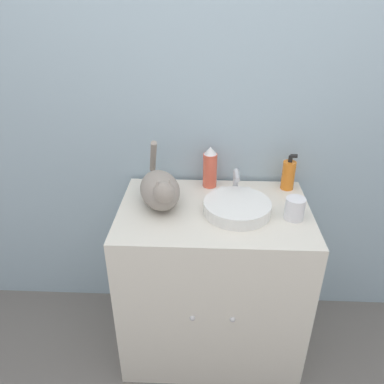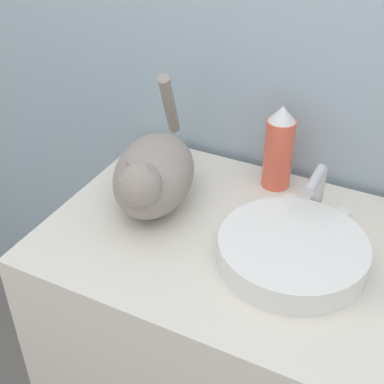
{
  "view_description": "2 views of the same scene",
  "coord_description": "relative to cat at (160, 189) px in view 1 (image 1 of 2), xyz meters",
  "views": [
    {
      "loc": [
        -0.04,
        -1.12,
        1.67
      ],
      "look_at": [
        -0.1,
        0.24,
        0.92
      ],
      "focal_mm": 35.0,
      "sensor_mm": 36.0,
      "label": 1
    },
    {
      "loc": [
        0.27,
        -0.53,
        1.52
      ],
      "look_at": [
        -0.11,
        0.23,
        0.93
      ],
      "focal_mm": 50.0,
      "sensor_mm": 36.0,
      "label": 2
    }
  ],
  "objects": [
    {
      "name": "cup",
      "position": [
        0.57,
        -0.08,
        -0.03
      ],
      "size": [
        0.08,
        0.08,
        0.09
      ],
      "color": "white",
      "rests_on": "vanity_cabinet"
    },
    {
      "name": "wall_back",
      "position": [
        0.24,
        0.3,
        0.36
      ],
      "size": [
        6.0,
        0.05,
        2.5
      ],
      "color": "#9EB7C6",
      "rests_on": "ground_plane"
    },
    {
      "name": "spray_bottle",
      "position": [
        0.22,
        0.2,
        0.02
      ],
      "size": [
        0.07,
        0.07,
        0.2
      ],
      "color": "#EF6047",
      "rests_on": "vanity_cabinet"
    },
    {
      "name": "cat",
      "position": [
        0.0,
        0.0,
        0.0
      ],
      "size": [
        0.24,
        0.39,
        0.26
      ],
      "rotation": [
        0.0,
        0.0,
        -1.29
      ],
      "color": "gray",
      "rests_on": "vanity_cabinet"
    },
    {
      "name": "sink_basin",
      "position": [
        0.33,
        -0.05,
        -0.05
      ],
      "size": [
        0.29,
        0.29,
        0.05
      ],
      "color": "white",
      "rests_on": "vanity_cabinet"
    },
    {
      "name": "soap_bottle",
      "position": [
        0.59,
        0.19,
        -0.01
      ],
      "size": [
        0.06,
        0.06,
        0.18
      ],
      "color": "orange",
      "rests_on": "vanity_cabinet"
    },
    {
      "name": "faucet",
      "position": [
        0.33,
        0.1,
        -0.02
      ],
      "size": [
        0.15,
        0.11,
        0.14
      ],
      "color": "silver",
      "rests_on": "vanity_cabinet"
    },
    {
      "name": "vanity_cabinet",
      "position": [
        0.24,
        -0.02,
        -0.49
      ],
      "size": [
        0.84,
        0.58,
        0.81
      ],
      "color": "silver",
      "rests_on": "ground_plane"
    }
  ]
}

